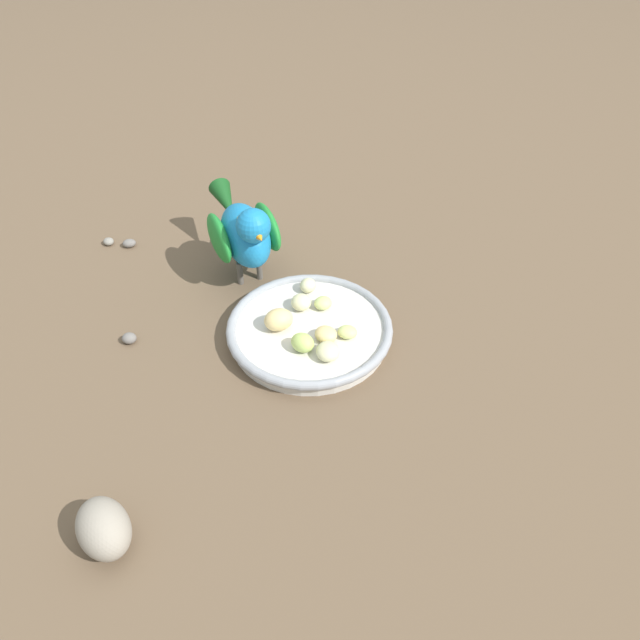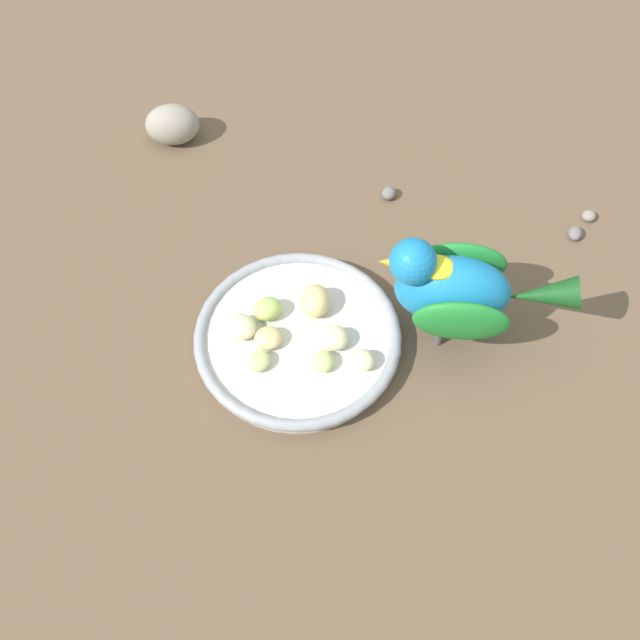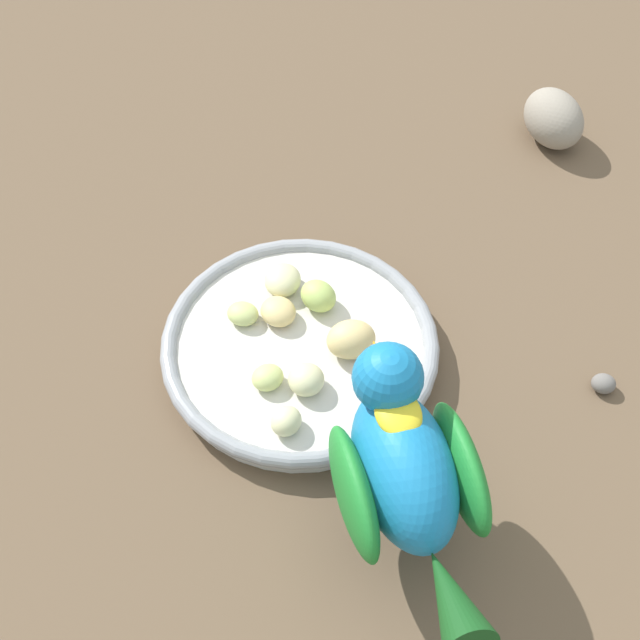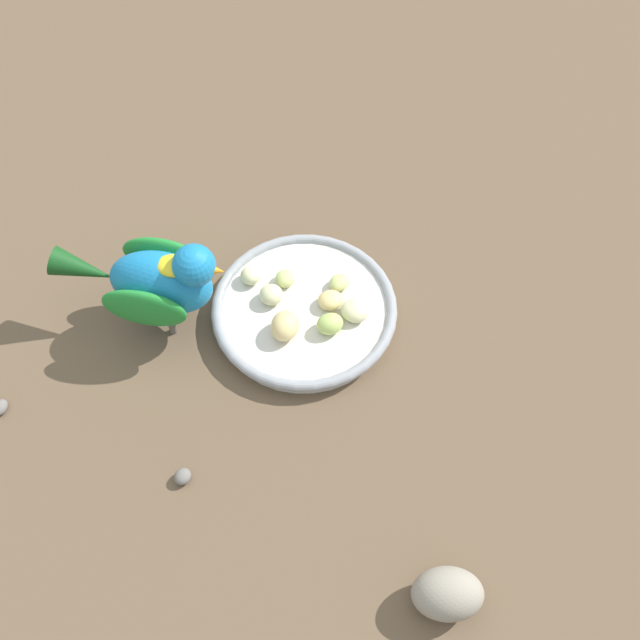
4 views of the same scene
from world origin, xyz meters
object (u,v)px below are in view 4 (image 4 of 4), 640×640
apple_piece_7 (339,283)px  apple_piece_6 (271,295)px  feeding_bowl (304,311)px  parrot (157,280)px  rock_large (447,594)px  apple_piece_4 (285,279)px  apple_piece_5 (285,326)px  pebble_0 (183,477)px  pebble_2 (0,408)px  apple_piece_0 (354,311)px  apple_piece_3 (330,324)px  apple_piece_1 (330,303)px  apple_piece_2 (250,276)px

apple_piece_7 → apple_piece_6: bearing=29.7°
feeding_bowl → apple_piece_7: (-0.03, -0.04, 0.01)m
parrot → rock_large: size_ratio=3.01×
apple_piece_4 → apple_piece_5: (-0.02, 0.07, 0.01)m
apple_piece_5 → apple_piece_7: size_ratio=1.50×
pebble_0 → pebble_2: 0.23m
apple_piece_0 → parrot: bearing=14.5°
apple_piece_0 → apple_piece_5: (0.07, 0.05, 0.00)m
apple_piece_3 → apple_piece_7: size_ratio=1.21×
apple_piece_1 → apple_piece_2: (0.11, -0.01, 0.00)m
apple_piece_7 → parrot: 0.22m
apple_piece_5 → apple_piece_6: bearing=-53.1°
apple_piece_0 → apple_piece_2: same height
parrot → pebble_2: (0.14, 0.17, -0.08)m
apple_piece_4 → pebble_2: size_ratio=1.21×
apple_piece_1 → apple_piece_2: bearing=-5.7°
rock_large → apple_piece_1: bearing=-55.7°
apple_piece_0 → apple_piece_4: bearing=-14.0°
apple_piece_0 → apple_piece_1: apple_piece_0 is taller
apple_piece_5 → parrot: size_ratio=0.19×
parrot → pebble_2: 0.23m
feeding_bowl → apple_piece_4: bearing=-41.5°
apple_piece_5 → apple_piece_3: bearing=-159.1°
feeding_bowl → apple_piece_1: (-0.03, -0.01, 0.01)m
apple_piece_3 → apple_piece_7: 0.06m
apple_piece_2 → apple_piece_5: 0.09m
apple_piece_7 → pebble_0: 0.30m
apple_piece_2 → apple_piece_4: size_ratio=0.99×
apple_piece_1 → apple_piece_6: bearing=7.7°
feeding_bowl → apple_piece_0: size_ratio=6.68×
apple_piece_6 → rock_large: 0.39m
apple_piece_2 → apple_piece_4: bearing=-167.6°
apple_piece_0 → apple_piece_3: apple_piece_3 is taller
rock_large → pebble_0: 0.30m
apple_piece_0 → apple_piece_6: 0.10m
parrot → pebble_2: size_ratio=10.02×
apple_piece_1 → apple_piece_3: size_ratio=0.96×
apple_piece_2 → apple_piece_6: (-0.03, 0.02, 0.00)m
apple_piece_1 → rock_large: size_ratio=0.44×
apple_piece_7 → rock_large: (-0.20, 0.33, -0.00)m
rock_large → pebble_2: (0.53, -0.06, -0.02)m
apple_piece_4 → rock_large: bearing=130.1°
apple_piece_4 → pebble_0: 0.27m
apple_piece_1 → apple_piece_4: 0.07m
apple_piece_7 → apple_piece_0: bearing=128.3°
apple_piece_2 → apple_piece_4: apple_piece_2 is taller
apple_piece_7 → apple_piece_5: bearing=62.1°
apple_piece_4 → apple_piece_5: size_ratio=0.65×
apple_piece_0 → apple_piece_5: apple_piece_5 is taller
apple_piece_7 → parrot: parrot is taller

